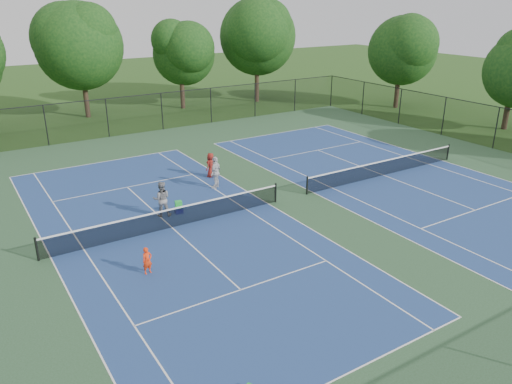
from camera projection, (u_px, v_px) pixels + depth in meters
ground at (291, 198)px, 27.12m from camera, size 140.00×140.00×0.00m
court_pad at (291, 198)px, 27.12m from camera, size 36.00×36.00×0.01m
tennis_court_left at (172, 226)px, 23.60m from camera, size 12.00×23.83×1.07m
tennis_court_right at (384, 174)px, 30.57m from camera, size 12.00×23.83×1.07m
perimeter_fence at (292, 170)px, 26.54m from camera, size 36.08×36.08×3.02m
tree_back_b at (79, 42)px, 43.20m from camera, size 7.60×7.60×10.03m
tree_back_c at (180, 51)px, 47.30m from camera, size 6.00×6.00×8.40m
tree_back_d at (257, 34)px, 50.01m from camera, size 7.80×7.80×10.37m
tree_side_e at (402, 47)px, 47.49m from camera, size 6.60×6.60×8.87m
child_player at (147, 261)px, 19.53m from camera, size 0.45×0.34×1.13m
instructor at (162, 199)px, 24.62m from camera, size 1.06×0.94×1.80m
bystander_a at (216, 172)px, 28.28m from camera, size 1.15×1.04×1.88m
bystander_c at (211, 165)px, 30.11m from camera, size 0.87×0.77×1.50m
ball_crate at (179, 210)px, 25.21m from camera, size 0.41×0.37×0.29m
ball_hopper at (179, 204)px, 25.09m from camera, size 0.40×0.36×0.36m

